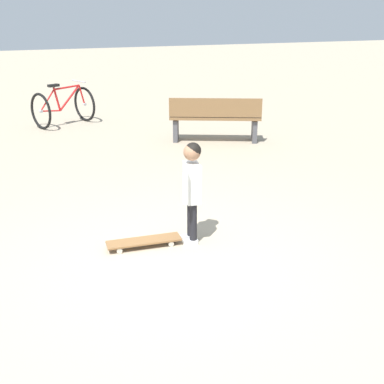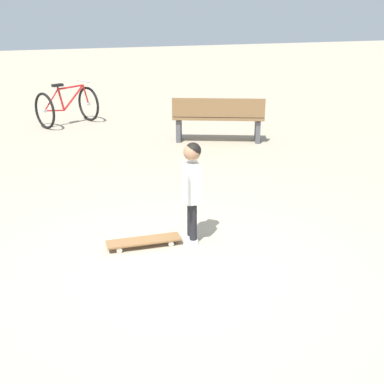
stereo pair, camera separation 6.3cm
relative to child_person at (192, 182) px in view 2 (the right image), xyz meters
name	(u,v)px [view 2 (the right image)]	position (x,y,z in m)	size (l,w,h in m)	color
ground_plane	(177,269)	(0.51, -0.32, -0.66)	(50.00, 50.00, 0.00)	tan
child_person	(192,182)	(0.00, 0.00, 0.00)	(0.35, 0.25, 1.06)	black
skateboard	(144,241)	(-0.06, -0.50, -0.60)	(0.22, 0.76, 0.07)	olive
bicycle_far	(67,106)	(-5.99, -0.59, -0.28)	(1.11, 1.27, 0.85)	black
street_bench	(218,118)	(-3.72, 1.77, -0.23)	(1.01, 1.65, 0.80)	brown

